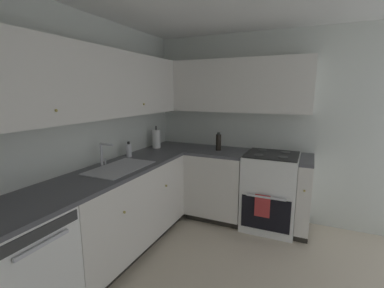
{
  "coord_description": "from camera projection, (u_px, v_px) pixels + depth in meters",
  "views": [
    {
      "loc": [
        -1.7,
        -0.37,
        1.66
      ],
      "look_at": [
        0.95,
        0.82,
        1.1
      ],
      "focal_mm": 25.25,
      "sensor_mm": 36.0,
      "label": 1
    }
  ],
  "objects": [
    {
      "name": "wall_back",
      "position": [
        61.0,
        143.0,
        2.44
      ],
      "size": [
        3.81,
        0.05,
        2.4
      ],
      "primitive_type": "cube",
      "color": "silver",
      "rests_on": "ground_plane"
    },
    {
      "name": "wall_right",
      "position": [
        280.0,
        128.0,
        3.45
      ],
      "size": [
        0.05,
        3.44,
        2.4
      ],
      "primitive_type": "cube",
      "color": "silver",
      "rests_on": "ground_plane"
    },
    {
      "name": "dishwasher",
      "position": [
        15.0,
        277.0,
        1.81
      ],
      "size": [
        0.6,
        0.63,
        0.88
      ],
      "color": "white",
      "rests_on": "ground_plane"
    },
    {
      "name": "lower_cabinets_back",
      "position": [
        123.0,
        210.0,
        2.83
      ],
      "size": [
        1.67,
        0.62,
        0.88
      ],
      "color": "silver",
      "rests_on": "ground_plane"
    },
    {
      "name": "countertop_back",
      "position": [
        121.0,
        168.0,
        2.74
      ],
      "size": [
        2.88,
        0.6,
        0.03
      ],
      "primitive_type": "cube",
      "color": "#4C4C51",
      "rests_on": "lower_cabinets_back"
    },
    {
      "name": "lower_cabinets_right",
      "position": [
        231.0,
        187.0,
        3.51
      ],
      "size": [
        0.62,
        1.5,
        0.88
      ],
      "color": "silver",
      "rests_on": "ground_plane"
    },
    {
      "name": "countertop_right",
      "position": [
        232.0,
        153.0,
        3.43
      ],
      "size": [
        0.6,
        1.5,
        0.03
      ],
      "color": "#4C4C51",
      "rests_on": "lower_cabinets_right"
    },
    {
      "name": "oven_range",
      "position": [
        270.0,
        190.0,
        3.33
      ],
      "size": [
        0.68,
        0.62,
        1.07
      ],
      "color": "white",
      "rests_on": "ground_plane"
    },
    {
      "name": "upper_cabinets_back",
      "position": [
        93.0,
        84.0,
        2.5
      ],
      "size": [
        2.56,
        0.34,
        0.65
      ],
      "color": "silver"
    },
    {
      "name": "upper_cabinets_right",
      "position": [
        228.0,
        86.0,
        3.44
      ],
      "size": [
        0.32,
        2.04,
        0.65
      ],
      "color": "silver"
    },
    {
      "name": "sink",
      "position": [
        120.0,
        172.0,
        2.69
      ],
      "size": [
        0.69,
        0.4,
        0.1
      ],
      "color": "#B7B7BC",
      "rests_on": "countertop_back"
    },
    {
      "name": "faucet",
      "position": [
        103.0,
        152.0,
        2.74
      ],
      "size": [
        0.07,
        0.16,
        0.24
      ],
      "color": "silver",
      "rests_on": "countertop_back"
    },
    {
      "name": "soap_bottle",
      "position": [
        129.0,
        150.0,
        3.13
      ],
      "size": [
        0.06,
        0.06,
        0.18
      ],
      "color": "silver",
      "rests_on": "countertop_back"
    },
    {
      "name": "paper_towel_roll",
      "position": [
        156.0,
        139.0,
        3.63
      ],
      "size": [
        0.11,
        0.11,
        0.3
      ],
      "color": "white",
      "rests_on": "countertop_back"
    },
    {
      "name": "oil_bottle",
      "position": [
        218.0,
        142.0,
        3.48
      ],
      "size": [
        0.07,
        0.07,
        0.23
      ],
      "color": "black",
      "rests_on": "countertop_right"
    }
  ]
}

